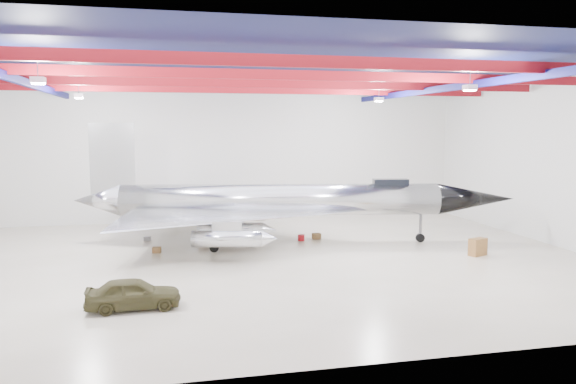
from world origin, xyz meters
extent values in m
plane|color=#B8AD92|center=(0.00, 0.00, 0.00)|extent=(40.00, 40.00, 0.00)
plane|color=silver|center=(0.00, 15.00, 5.50)|extent=(40.00, 0.00, 40.00)
plane|color=silver|center=(20.00, 0.00, 5.50)|extent=(0.00, 30.00, 30.00)
plane|color=#0A0F38|center=(0.00, 0.00, 11.00)|extent=(40.00, 40.00, 0.00)
cube|color=maroon|center=(0.00, -9.00, 10.40)|extent=(39.50, 0.25, 0.50)
cube|color=maroon|center=(0.00, -3.00, 10.40)|extent=(39.50, 0.25, 0.50)
cube|color=maroon|center=(0.00, 3.00, 10.40)|extent=(39.50, 0.25, 0.50)
cube|color=maroon|center=(0.00, 9.00, 10.40)|extent=(39.50, 0.25, 0.50)
cube|color=#0D0D51|center=(-12.00, 0.00, 10.10)|extent=(0.25, 29.50, 0.40)
cube|color=#0D0D51|center=(12.00, 0.00, 10.10)|extent=(0.25, 29.50, 0.40)
cube|color=silver|center=(-10.00, -6.00, 9.70)|extent=(0.55, 0.55, 0.25)
cube|color=silver|center=(10.00, -6.00, 9.70)|extent=(0.55, 0.55, 0.25)
cube|color=silver|center=(-10.00, 6.00, 9.70)|extent=(0.55, 0.55, 0.25)
cube|color=silver|center=(10.00, 6.00, 9.70)|extent=(0.55, 0.55, 0.25)
cylinder|color=silver|center=(2.63, 4.63, 2.94)|extent=(21.01, 5.98, 2.10)
cone|color=black|center=(15.51, 2.18, 2.94)|extent=(5.55, 3.04, 2.10)
cone|color=silver|center=(-9.23, 6.89, 2.94)|extent=(3.48, 2.65, 2.10)
cube|color=silver|center=(-8.20, 6.69, 5.67)|extent=(2.91, 0.67, 4.72)
cube|color=black|center=(9.84, 3.26, 4.04)|extent=(2.42, 1.26, 0.52)
cylinder|color=silver|center=(-1.54, -0.45, 1.47)|extent=(4.09, 1.67, 0.94)
cylinder|color=silver|center=(-1.05, 2.13, 1.47)|extent=(4.09, 1.67, 0.94)
cylinder|color=silver|center=(0.12, 8.32, 1.47)|extent=(4.09, 1.67, 0.94)
cylinder|color=silver|center=(0.61, 10.89, 1.47)|extent=(4.09, 1.67, 0.94)
cylinder|color=#59595B|center=(11.90, 2.87, 0.94)|extent=(0.19, 0.19, 1.89)
cylinder|color=black|center=(11.90, 2.87, 0.29)|extent=(0.62, 0.34, 0.59)
cylinder|color=#59595B|center=(-1.99, 2.84, 0.94)|extent=(0.19, 0.19, 1.89)
cylinder|color=black|center=(-1.99, 2.84, 0.29)|extent=(0.62, 0.34, 0.59)
cylinder|color=#59595B|center=(-1.01, 8.00, 0.94)|extent=(0.19, 0.19, 1.89)
cylinder|color=black|center=(-1.01, 8.00, 0.29)|extent=(0.62, 0.34, 0.59)
imported|color=#3E3A1F|center=(-6.36, -7.42, 0.68)|extent=(4.00, 1.67, 1.36)
cube|color=brown|center=(13.53, -1.56, 0.53)|extent=(1.28, 0.96, 1.05)
cube|color=olive|center=(-5.48, 3.46, 0.18)|extent=(0.56, 0.47, 0.36)
cube|color=maroon|center=(-0.15, 8.02, 0.14)|extent=(0.45, 0.38, 0.28)
cylinder|color=#59595B|center=(0.60, 3.93, 0.23)|extent=(0.57, 0.57, 0.46)
cube|color=olive|center=(5.34, 5.45, 0.20)|extent=(0.56, 0.45, 0.39)
cube|color=#59595B|center=(-6.14, 7.34, 0.15)|extent=(0.50, 0.44, 0.29)
cylinder|color=maroon|center=(4.16, 5.09, 0.21)|extent=(0.49, 0.49, 0.42)
cube|color=olive|center=(-2.48, 5.21, 0.21)|extent=(0.70, 0.61, 0.42)
camera|label=1|loc=(-5.00, -31.58, 7.73)|focal=35.00mm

